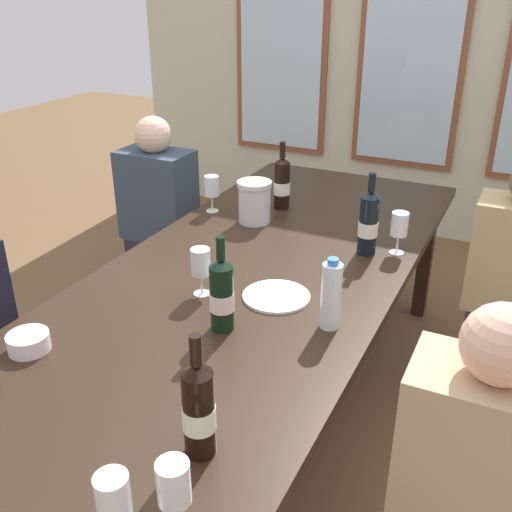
# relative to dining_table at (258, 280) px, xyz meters

# --- Properties ---
(ground_plane) EXTENTS (12.00, 12.00, 0.00)m
(ground_plane) POSITION_rel_dining_table_xyz_m (0.00, 0.00, -0.68)
(ground_plane) COLOR brown
(back_wall_with_windows) EXTENTS (4.27, 0.10, 2.90)m
(back_wall_with_windows) POSITION_rel_dining_table_xyz_m (0.00, 2.39, 0.77)
(back_wall_with_windows) COLOR beige
(back_wall_with_windows) RESTS_ON ground
(dining_table) EXTENTS (1.07, 2.57, 0.74)m
(dining_table) POSITION_rel_dining_table_xyz_m (0.00, 0.00, 0.00)
(dining_table) COLOR black
(dining_table) RESTS_ON ground
(white_plate_0) EXTENTS (0.24, 0.24, 0.01)m
(white_plate_0) POSITION_rel_dining_table_xyz_m (0.16, -0.20, 0.07)
(white_plate_0) COLOR white
(white_plate_0) RESTS_ON dining_table
(metal_pitcher) EXTENTS (0.16, 0.16, 0.19)m
(metal_pitcher) POSITION_rel_dining_table_xyz_m (-0.21, 0.40, 0.16)
(metal_pitcher) COLOR silver
(metal_pitcher) RESTS_ON dining_table
(wine_bottle_0) EXTENTS (0.08, 0.08, 0.32)m
(wine_bottle_0) POSITION_rel_dining_table_xyz_m (0.09, -0.45, 0.18)
(wine_bottle_0) COLOR black
(wine_bottle_0) RESTS_ON dining_table
(wine_bottle_1) EXTENTS (0.08, 0.08, 0.32)m
(wine_bottle_1) POSITION_rel_dining_table_xyz_m (0.31, -0.94, 0.18)
(wine_bottle_1) COLOR black
(wine_bottle_1) RESTS_ON dining_table
(wine_bottle_2) EXTENTS (0.08, 0.08, 0.32)m
(wine_bottle_2) POSITION_rel_dining_table_xyz_m (-0.17, 0.61, 0.19)
(wine_bottle_2) COLOR black
(wine_bottle_2) RESTS_ON dining_table
(wine_bottle_3) EXTENTS (0.08, 0.08, 0.34)m
(wine_bottle_3) POSITION_rel_dining_table_xyz_m (0.34, 0.29, 0.19)
(wine_bottle_3) COLOR black
(wine_bottle_3) RESTS_ON dining_table
(tasting_bowl_0) EXTENTS (0.11, 0.11, 0.05)m
(tasting_bowl_0) POSITION_rel_dining_table_xyz_m (-0.35, 0.70, 0.08)
(tasting_bowl_0) COLOR white
(tasting_bowl_0) RESTS_ON dining_table
(tasting_bowl_1) EXTENTS (0.12, 0.12, 0.05)m
(tasting_bowl_1) POSITION_rel_dining_table_xyz_m (-0.37, -0.81, 0.09)
(tasting_bowl_1) COLOR white
(tasting_bowl_1) RESTS_ON dining_table
(water_bottle) EXTENTS (0.06, 0.06, 0.24)m
(water_bottle) POSITION_rel_dining_table_xyz_m (0.39, -0.29, 0.17)
(water_bottle) COLOR white
(water_bottle) RESTS_ON dining_table
(wine_glass_0) EXTENTS (0.07, 0.07, 0.17)m
(wine_glass_0) POSITION_rel_dining_table_xyz_m (0.29, -1.23, 0.18)
(wine_glass_0) COLOR white
(wine_glass_0) RESTS_ON dining_table
(wine_glass_2) EXTENTS (0.07, 0.07, 0.17)m
(wine_glass_2) POSITION_rel_dining_table_xyz_m (-0.08, -0.29, 0.18)
(wine_glass_2) COLOR white
(wine_glass_2) RESTS_ON dining_table
(wine_glass_3) EXTENTS (0.07, 0.07, 0.17)m
(wine_glass_3) POSITION_rel_dining_table_xyz_m (-0.45, 0.43, 0.18)
(wine_glass_3) COLOR white
(wine_glass_3) RESTS_ON dining_table
(wine_glass_4) EXTENTS (0.07, 0.07, 0.17)m
(wine_glass_4) POSITION_rel_dining_table_xyz_m (0.37, -1.15, 0.18)
(wine_glass_4) COLOR white
(wine_glass_4) RESTS_ON dining_table
(wine_glass_5) EXTENTS (0.07, 0.07, 0.17)m
(wine_glass_5) POSITION_rel_dining_table_xyz_m (0.45, 0.35, 0.18)
(wine_glass_5) COLOR white
(wine_glass_5) RESTS_ON dining_table
(seated_person_0) EXTENTS (0.38, 0.24, 1.11)m
(seated_person_0) POSITION_rel_dining_table_xyz_m (-0.90, 0.62, -0.15)
(seated_person_0) COLOR #2D2437
(seated_person_0) RESTS_ON ground
(seated_person_1) EXTENTS (0.38, 0.24, 1.11)m
(seated_person_1) POSITION_rel_dining_table_xyz_m (0.90, 0.64, -0.15)
(seated_person_1) COLOR #2E2439
(seated_person_1) RESTS_ON ground
(seated_person_3) EXTENTS (0.38, 0.24, 1.11)m
(seated_person_3) POSITION_rel_dining_table_xyz_m (0.90, -0.62, -0.15)
(seated_person_3) COLOR #362842
(seated_person_3) RESTS_ON ground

